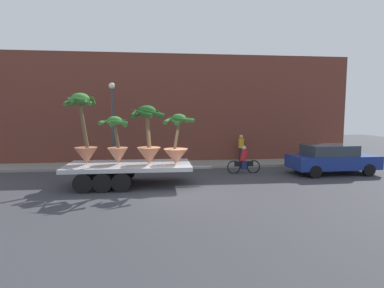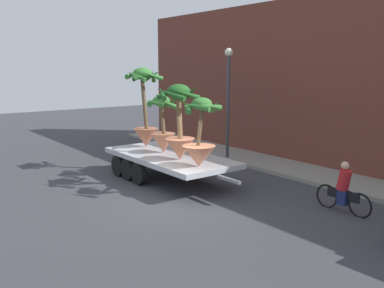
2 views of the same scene
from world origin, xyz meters
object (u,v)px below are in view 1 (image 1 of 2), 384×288
(street_lamp, at_px, (113,114))
(flatbed_trailer, at_px, (124,169))
(potted_palm_rear, at_px, (84,131))
(parked_car, at_px, (331,159))
(potted_palm_front, at_px, (177,145))
(cyclist, at_px, (244,161))
(potted_palm_middle, at_px, (148,138))
(potted_palm_extra, at_px, (117,143))
(pedestrian_near_gate, at_px, (241,147))

(street_lamp, bearing_deg, flatbed_trailer, -75.78)
(potted_palm_rear, height_order, parked_car, potted_palm_rear)
(flatbed_trailer, bearing_deg, potted_palm_front, -6.37)
(flatbed_trailer, relative_size, cyclist, 3.55)
(cyclist, distance_m, parked_car, 4.68)
(potted_palm_rear, bearing_deg, potted_palm_front, -5.89)
(potted_palm_middle, xyz_separation_m, potted_palm_extra, (-1.40, 0.24, -0.25))
(potted_palm_rear, xyz_separation_m, parked_car, (12.53, 1.22, -1.62))
(potted_palm_rear, relative_size, pedestrian_near_gate, 1.86)
(potted_palm_extra, bearing_deg, potted_palm_front, -7.21)
(potted_palm_middle, bearing_deg, flatbed_trailer, 171.32)
(pedestrian_near_gate, bearing_deg, flatbed_trailer, -142.23)
(street_lamp, bearing_deg, cyclist, -15.04)
(potted_palm_front, distance_m, street_lamp, 5.63)
(cyclist, bearing_deg, potted_palm_extra, -162.83)
(parked_car, height_order, street_lamp, street_lamp)
(potted_palm_extra, xyz_separation_m, pedestrian_near_gate, (7.22, 5.29, -0.89))
(potted_palm_front, bearing_deg, flatbed_trailer, 173.63)
(potted_palm_extra, relative_size, pedestrian_near_gate, 1.26)
(cyclist, xyz_separation_m, pedestrian_near_gate, (0.76, 3.29, 0.37))
(potted_palm_rear, xyz_separation_m, cyclist, (7.90, 1.91, -1.78))
(parked_car, bearing_deg, flatbed_trailer, -172.71)
(potted_palm_extra, xyz_separation_m, cyclist, (6.47, 2.00, -1.26))
(potted_palm_rear, xyz_separation_m, pedestrian_near_gate, (8.66, 5.21, -1.41))
(potted_palm_front, bearing_deg, parked_car, 11.08)
(potted_palm_rear, relative_size, parked_car, 0.68)
(pedestrian_near_gate, bearing_deg, street_lamp, -170.26)
(cyclist, bearing_deg, street_lamp, 164.96)
(potted_palm_rear, height_order, cyclist, potted_palm_rear)
(potted_palm_rear, xyz_separation_m, potted_palm_front, (4.12, -0.43, -0.62))
(flatbed_trailer, height_order, potted_palm_rear, potted_palm_rear)
(potted_palm_rear, distance_m, potted_palm_front, 4.19)
(potted_palm_middle, height_order, street_lamp, street_lamp)
(flatbed_trailer, bearing_deg, cyclist, 18.56)
(flatbed_trailer, distance_m, potted_palm_rear, 2.42)
(cyclist, bearing_deg, pedestrian_near_gate, 77.09)
(potted_palm_middle, relative_size, street_lamp, 0.54)
(parked_car, xyz_separation_m, pedestrian_near_gate, (-3.87, 3.98, 0.21))
(potted_palm_front, distance_m, potted_palm_extra, 2.71)
(potted_palm_extra, xyz_separation_m, parked_car, (11.10, 1.31, -1.10))
(potted_palm_middle, height_order, pedestrian_near_gate, potted_palm_middle)
(pedestrian_near_gate, bearing_deg, potted_palm_middle, -136.44)
(potted_palm_middle, relative_size, parked_car, 0.57)
(potted_palm_middle, distance_m, street_lamp, 4.80)
(potted_palm_rear, height_order, potted_palm_extra, potted_palm_rear)
(street_lamp, bearing_deg, potted_palm_extra, -79.65)
(potted_palm_front, bearing_deg, cyclist, 31.70)
(potted_palm_front, height_order, parked_car, potted_palm_front)
(potted_palm_middle, height_order, potted_palm_front, potted_palm_middle)
(cyclist, relative_size, pedestrian_near_gate, 1.08)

